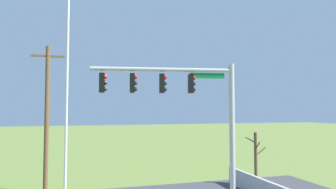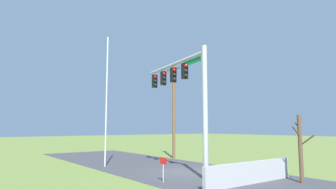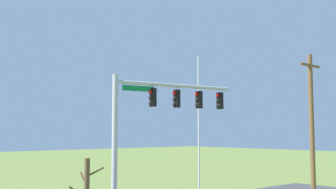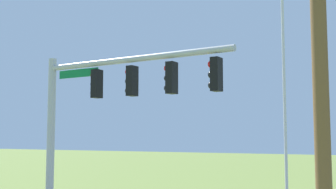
% 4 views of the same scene
% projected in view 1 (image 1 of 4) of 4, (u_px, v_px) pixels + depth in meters
% --- Properties ---
extents(retaining_fence, '(0.20, 6.20, 1.06)m').
position_uv_depth(retaining_fence, '(257.00, 187.00, 16.33)').
color(retaining_fence, '#A8A8AD').
rests_on(retaining_fence, ground_plane).
extents(signal_mast, '(7.19, 1.43, 7.18)m').
position_uv_depth(signal_mast, '(188.00, 102.00, 14.79)').
color(signal_mast, '#B2B5BA').
rests_on(signal_mast, ground_plane).
extents(flagpole, '(0.10, 0.10, 9.29)m').
position_uv_depth(flagpole, '(66.00, 114.00, 10.84)').
color(flagpole, silver).
rests_on(flagpole, ground_plane).
extents(utility_pole, '(1.90, 0.26, 8.60)m').
position_uv_depth(utility_pole, '(47.00, 116.00, 17.31)').
color(utility_pole, brown).
rests_on(utility_pole, ground_plane).
extents(bare_tree, '(1.27, 1.02, 3.35)m').
position_uv_depth(bare_tree, '(256.00, 157.00, 18.91)').
color(bare_tree, brown).
rests_on(bare_tree, ground_plane).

